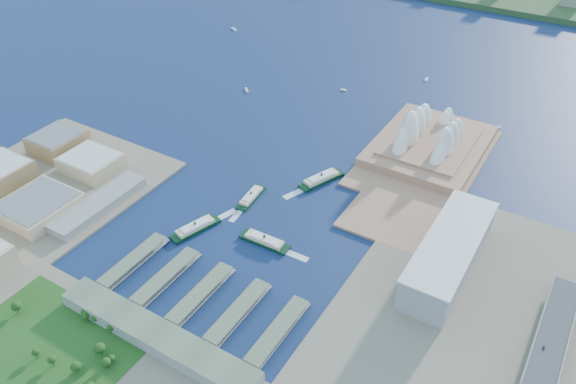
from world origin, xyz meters
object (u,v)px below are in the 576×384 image
Objects in this scene: ferry_c at (195,226)px; car_c at (544,347)px; ferry_a at (251,195)px; opera_house at (433,129)px; ferry_d at (264,239)px; ferry_b at (321,177)px; toaster_building at (449,254)px.

car_c is at bearing -159.21° from ferry_c.
ferry_a is 333.73m from car_c.
ferry_a is at bearing -86.58° from ferry_c.
ferry_c is (-156.96, -281.80, -26.61)m from opera_house.
car_c reaches higher than ferry_a.
ferry_b is at bearing 0.03° from ferry_d.
ferry_c is 11.90× the size of car_c.
toaster_building is at bearing 0.72° from ferry_b.
ferry_b is (51.90, 72.14, 0.97)m from ferry_a.
ferry_c is 76.95m from ferry_d.
ferry_b is 164.99m from ferry_c.
opera_house is 248.51m from ferry_a.
ferry_a is at bearing 43.32° from ferry_d.
car_c is at bearing -53.94° from opera_house.
ferry_d is at bearing -107.65° from opera_house.
ferry_d is at bearing -146.50° from ferry_c.
car_c reaches higher than ferry_c.
ferry_a is 10.35× the size of car_c.
opera_house is 324.89m from car_c.
ferry_a is (-227.61, -5.13, -15.81)m from toaster_building.
toaster_building is 2.72× the size of ferry_c.
ferry_d is (74.00, 21.10, -0.15)m from ferry_c.
ferry_c is at bearing 104.71° from ferry_d.
ferry_d is (54.66, -55.57, 0.55)m from ferry_a.
ferry_d is at bearing -50.87° from ferry_a.
ferry_c reaches higher than ferry_d.
opera_house reaches higher than toaster_building.
toaster_building is 188.64m from ferry_b.
opera_house is at bearing -101.54° from ferry_c.
ferry_b is at bearing -122.80° from opera_house.
toaster_building is 2.59× the size of ferry_b.
opera_house reaches higher than ferry_d.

